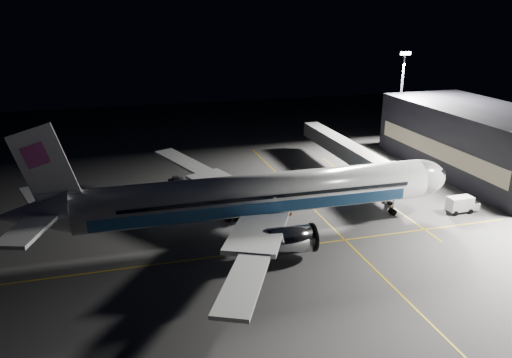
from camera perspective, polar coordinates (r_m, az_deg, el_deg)
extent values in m
plane|color=#4C4C4F|center=(69.02, 0.42, -5.87)|extent=(200.00, 200.00, 0.00)
cube|color=gold|center=(72.19, 8.09, -4.91)|extent=(0.25, 80.00, 0.01)
cube|color=gold|center=(63.85, 1.92, -8.04)|extent=(70.00, 0.25, 0.01)
cube|color=gold|center=(85.55, 12.82, -1.34)|extent=(0.25, 40.00, 0.01)
cylinder|color=silver|center=(66.97, 0.43, -1.75)|extent=(48.00, 5.60, 5.60)
ellipsoid|color=silver|center=(76.80, 17.90, 0.05)|extent=(8.96, 5.60, 5.60)
cube|color=black|center=(77.77, 19.39, 0.89)|extent=(2.20, 3.40, 0.90)
cone|color=silver|center=(65.49, -24.34, -3.73)|extent=(9.00, 5.49, 5.49)
cube|color=navy|center=(69.55, -1.00, -1.74)|extent=(42.24, 0.25, 1.50)
cube|color=navy|center=(64.56, 0.26, -3.42)|extent=(42.24, 0.25, 1.50)
cube|color=silver|center=(74.22, -3.15, -0.99)|extent=(11.36, 15.23, 1.53)
cube|color=silver|center=(59.86, 0.25, -6.02)|extent=(11.36, 15.23, 1.53)
cube|color=silver|center=(84.87, -8.32, 2.03)|extent=(8.57, 13.22, 1.31)
cube|color=silver|center=(47.62, -1.44, -11.87)|extent=(8.57, 13.22, 1.31)
cube|color=silver|center=(70.12, -23.43, -1.89)|extent=(6.20, 9.67, 0.45)
cube|color=silver|center=(60.54, -24.55, -5.27)|extent=(6.20, 9.67, 0.45)
cube|color=white|center=(63.27, -23.01, 1.38)|extent=(7.53, 0.40, 10.28)
cube|color=#D649AD|center=(63.01, -23.89, 2.52)|extent=(3.22, 0.55, 3.22)
cylinder|color=#B7B7BF|center=(76.35, -0.59, -1.30)|extent=(5.60, 3.40, 3.40)
cylinder|color=#B7B7BF|center=(60.53, 3.90, -6.98)|extent=(5.60, 3.40, 3.40)
cylinder|color=#9999A0|center=(76.34, 15.39, -3.06)|extent=(0.26, 0.26, 2.50)
cylinder|color=black|center=(76.63, 15.34, -3.62)|extent=(0.90, 0.70, 0.90)
cylinder|color=#9999A0|center=(71.65, -2.85, -3.84)|extent=(0.26, 0.26, 2.50)
cylinder|color=#9999A0|center=(64.02, -1.10, -6.71)|extent=(0.26, 0.26, 2.50)
cylinder|color=black|center=(71.92, -2.84, -4.35)|extent=(1.10, 1.60, 1.10)
cylinder|color=black|center=(64.32, -1.10, -7.27)|extent=(1.10, 1.60, 1.10)
cube|color=black|center=(100.27, 24.19, 4.02)|extent=(18.00, 40.00, 12.00)
cube|color=brown|center=(95.05, 19.89, 3.19)|extent=(0.15, 36.00, 3.00)
cube|color=#B2B2B7|center=(92.66, 10.12, 3.39)|extent=(3.00, 33.90, 2.80)
cube|color=#B2B2B7|center=(79.33, 15.01, 0.39)|extent=(3.60, 3.20, 3.40)
cylinder|color=#9999A0|center=(80.32, 14.82, -1.68)|extent=(0.70, 0.70, 3.10)
cylinder|color=black|center=(80.02, 15.07, -2.70)|extent=(0.70, 0.30, 0.70)
cylinder|color=black|center=(81.45, 14.44, -2.26)|extent=(0.70, 0.30, 0.70)
cylinder|color=#59595E|center=(110.25, 16.15, 8.29)|extent=(0.44, 0.44, 20.00)
cube|color=#59595E|center=(108.96, 16.65, 13.61)|extent=(2.40, 0.50, 0.80)
cube|color=white|center=(108.66, 16.75, 13.59)|extent=(2.20, 0.15, 0.60)
cube|color=white|center=(80.23, 22.27, -2.60)|extent=(3.77, 1.95, 2.05)
cube|color=white|center=(81.81, 23.45, -2.78)|extent=(1.53, 1.80, 1.12)
cube|color=black|center=(81.65, 23.49, -2.47)|extent=(1.15, 1.61, 0.47)
cylinder|color=black|center=(82.09, 22.47, -2.95)|extent=(0.75, 0.25, 0.74)
cylinder|color=black|center=(80.72, 23.33, -3.44)|extent=(0.75, 0.25, 0.74)
cylinder|color=black|center=(80.51, 21.02, -3.19)|extent=(0.75, 0.25, 0.74)
cylinder|color=black|center=(79.12, 21.87, -3.68)|extent=(0.75, 0.25, 0.74)
cube|color=black|center=(86.40, -9.14, -0.37)|extent=(2.54, 1.71, 1.11)
cube|color=black|center=(86.17, -9.17, 0.08)|extent=(1.09, 1.09, 0.61)
sphere|color=#FFF2CC|center=(85.58, -9.37, -0.57)|extent=(0.26, 0.26, 0.26)
sphere|color=#FFF2CC|center=(85.76, -8.70, -0.49)|extent=(0.26, 0.26, 0.26)
cylinder|color=black|center=(87.51, -8.66, -0.41)|extent=(0.62, 0.27, 0.61)
cylinder|color=black|center=(85.92, -8.42, -0.76)|extent=(0.62, 0.27, 0.61)
cylinder|color=black|center=(87.19, -9.83, -0.54)|extent=(0.62, 0.27, 0.61)
cylinder|color=black|center=(85.59, -9.60, -0.90)|extent=(0.62, 0.27, 0.61)
cone|color=#F85F0A|center=(77.13, 2.05, -2.91)|extent=(0.36, 0.36, 0.54)
cone|color=#F85F0A|center=(74.07, 4.03, -3.84)|extent=(0.45, 0.45, 0.67)
cone|color=#F85F0A|center=(77.71, -2.00, -2.69)|extent=(0.45, 0.45, 0.67)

